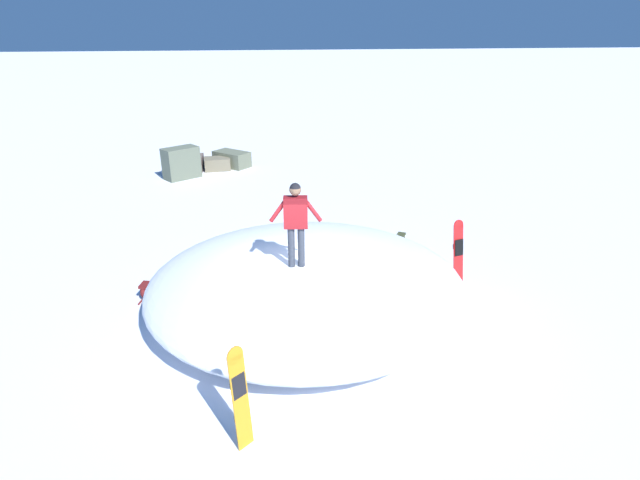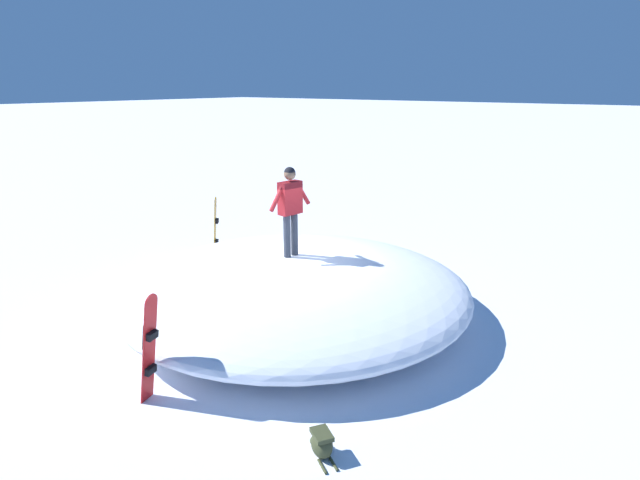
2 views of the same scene
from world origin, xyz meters
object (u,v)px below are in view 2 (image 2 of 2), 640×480
object	(u,v)px
snowboarder_standing	(290,203)
backpack_far	(418,268)
snowboard_secondary_upright	(150,347)
backpack_near	(322,443)
snowboard_primary_upright	(216,228)

from	to	relation	value
snowboarder_standing	backpack_far	world-z (taller)	snowboarder_standing
snowboarder_standing	snowboard_secondary_upright	xyz separation A→B (m)	(0.53, -3.75, -1.33)
backpack_far	snowboarder_standing	bearing A→B (deg)	-109.72
snowboard_secondary_upright	backpack_near	size ratio (longest dim) A/B	3.03
snowboard_secondary_upright	backpack_far	distance (m)	7.11
snowboard_primary_upright	snowboard_secondary_upright	size ratio (longest dim) A/B	1.00
backpack_far	backpack_near	bearing A→B (deg)	-73.08
snowboard_primary_upright	snowboarder_standing	bearing A→B (deg)	-18.92
backpack_near	snowboard_secondary_upright	bearing A→B (deg)	-169.19
backpack_near	backpack_far	xyz separation A→B (m)	(-1.99, 6.54, 0.01)
backpack_near	backpack_far	size ratio (longest dim) A/B	1.00
snowboarder_standing	snowboard_secondary_upright	distance (m)	4.02
backpack_near	backpack_far	bearing A→B (deg)	106.92
snowboard_primary_upright	snowboard_secondary_upright	bearing A→B (deg)	-50.74
snowboard_primary_upright	snowboard_secondary_upright	world-z (taller)	snowboard_secondary_upright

